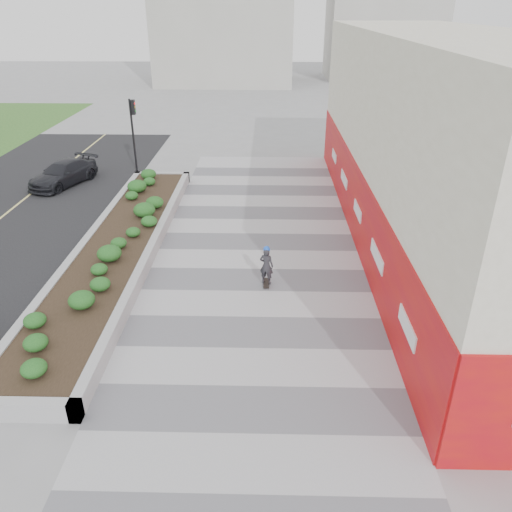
{
  "coord_description": "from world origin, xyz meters",
  "views": [
    {
      "loc": [
        0.34,
        -10.59,
        8.87
      ],
      "look_at": [
        -0.03,
        4.71,
        1.1
      ],
      "focal_mm": 35.0,
      "sensor_mm": 36.0,
      "label": 1
    }
  ],
  "objects_px": {
    "planter": "(119,244)",
    "skateboarder": "(266,266)",
    "traffic_signal_near": "(133,125)",
    "car_dark": "(63,173)"
  },
  "relations": [
    {
      "from": "planter",
      "to": "traffic_signal_near",
      "type": "xyz_separation_m",
      "value": [
        -1.73,
        10.5,
        2.34
      ]
    },
    {
      "from": "skateboarder",
      "to": "traffic_signal_near",
      "type": "bearing_deg",
      "value": 121.05
    },
    {
      "from": "traffic_signal_near",
      "to": "car_dark",
      "type": "relative_size",
      "value": 0.98
    },
    {
      "from": "traffic_signal_near",
      "to": "skateboarder",
      "type": "distance_m",
      "value": 15.04
    },
    {
      "from": "traffic_signal_near",
      "to": "skateboarder",
      "type": "bearing_deg",
      "value": -59.51
    },
    {
      "from": "planter",
      "to": "skateboarder",
      "type": "height_order",
      "value": "skateboarder"
    },
    {
      "from": "planter",
      "to": "car_dark",
      "type": "distance_m",
      "value": 9.83
    },
    {
      "from": "traffic_signal_near",
      "to": "car_dark",
      "type": "distance_m",
      "value": 4.68
    },
    {
      "from": "planter",
      "to": "skateboarder",
      "type": "bearing_deg",
      "value": -21.89
    },
    {
      "from": "planter",
      "to": "car_dark",
      "type": "xyz_separation_m",
      "value": [
        -5.26,
        8.3,
        0.2
      ]
    }
  ]
}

